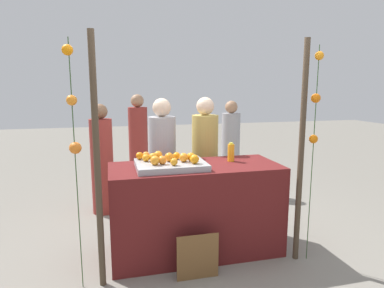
# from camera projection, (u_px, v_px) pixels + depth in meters

# --- Properties ---
(ground_plane) EXTENTS (24.00, 24.00, 0.00)m
(ground_plane) POSITION_uv_depth(u_px,v_px,m) (195.00, 250.00, 3.59)
(ground_plane) COLOR gray
(stall_counter) EXTENTS (1.76, 0.74, 0.94)m
(stall_counter) POSITION_uv_depth(u_px,v_px,m) (195.00, 209.00, 3.52)
(stall_counter) COLOR #5B1919
(stall_counter) RESTS_ON ground_plane
(orange_tray) EXTENTS (0.69, 0.52, 0.06)m
(orange_tray) POSITION_uv_depth(u_px,v_px,m) (171.00, 165.00, 3.32)
(orange_tray) COLOR #9EA0A5
(orange_tray) RESTS_ON stall_counter
(orange_0) EXTENTS (0.09, 0.09, 0.09)m
(orange_0) POSITION_uv_depth(u_px,v_px,m) (184.00, 157.00, 3.32)
(orange_0) COLOR orange
(orange_0) RESTS_ON orange_tray
(orange_1) EXTENTS (0.08, 0.08, 0.08)m
(orange_1) POSITION_uv_depth(u_px,v_px,m) (177.00, 156.00, 3.43)
(orange_1) COLOR orange
(orange_1) RESTS_ON orange_tray
(orange_2) EXTENTS (0.09, 0.09, 0.09)m
(orange_2) POSITION_uv_depth(u_px,v_px,m) (162.00, 160.00, 3.21)
(orange_2) COLOR orange
(orange_2) RESTS_ON orange_tray
(orange_3) EXTENTS (0.09, 0.09, 0.09)m
(orange_3) POSITION_uv_depth(u_px,v_px,m) (155.00, 160.00, 3.18)
(orange_3) COLOR orange
(orange_3) RESTS_ON orange_tray
(orange_4) EXTENTS (0.09, 0.09, 0.09)m
(orange_4) POSITION_uv_depth(u_px,v_px,m) (194.00, 159.00, 3.24)
(orange_4) COLOR orange
(orange_4) RESTS_ON orange_tray
(orange_5) EXTENTS (0.08, 0.08, 0.08)m
(orange_5) POSITION_uv_depth(u_px,v_px,m) (153.00, 157.00, 3.36)
(orange_5) COLOR orange
(orange_5) RESTS_ON orange_tray
(orange_6) EXTENTS (0.09, 0.09, 0.09)m
(orange_6) POSITION_uv_depth(u_px,v_px,m) (169.00, 157.00, 3.34)
(orange_6) COLOR orange
(orange_6) RESTS_ON orange_tray
(orange_7) EXTENTS (0.09, 0.09, 0.09)m
(orange_7) POSITION_uv_depth(u_px,v_px,m) (191.00, 157.00, 3.36)
(orange_7) COLOR orange
(orange_7) RESTS_ON orange_tray
(orange_8) EXTENTS (0.07, 0.07, 0.07)m
(orange_8) POSITION_uv_depth(u_px,v_px,m) (174.00, 162.00, 3.16)
(orange_8) COLOR orange
(orange_8) RESTS_ON orange_tray
(orange_9) EXTENTS (0.08, 0.08, 0.08)m
(orange_9) POSITION_uv_depth(u_px,v_px,m) (146.00, 155.00, 3.46)
(orange_9) COLOR orange
(orange_9) RESTS_ON orange_tray
(orange_10) EXTENTS (0.07, 0.07, 0.07)m
(orange_10) POSITION_uv_depth(u_px,v_px,m) (146.00, 158.00, 3.34)
(orange_10) COLOR orange
(orange_10) RESTS_ON orange_tray
(orange_11) EXTENTS (0.09, 0.09, 0.09)m
(orange_11) POSITION_uv_depth(u_px,v_px,m) (158.00, 155.00, 3.43)
(orange_11) COLOR orange
(orange_11) RESTS_ON orange_tray
(orange_12) EXTENTS (0.08, 0.08, 0.08)m
(orange_12) POSITION_uv_depth(u_px,v_px,m) (140.00, 156.00, 3.43)
(orange_12) COLOR orange
(orange_12) RESTS_ON orange_tray
(juice_bottle) EXTENTS (0.07, 0.07, 0.21)m
(juice_bottle) POSITION_uv_depth(u_px,v_px,m) (231.00, 152.00, 3.61)
(juice_bottle) COLOR #F9A21D
(juice_bottle) RESTS_ON stall_counter
(chalkboard_sign) EXTENTS (0.39, 0.03, 0.44)m
(chalkboard_sign) POSITION_uv_depth(u_px,v_px,m) (198.00, 257.00, 3.03)
(chalkboard_sign) COLOR brown
(chalkboard_sign) RESTS_ON ground_plane
(vendor_left) EXTENTS (0.32, 0.32, 1.62)m
(vendor_left) POSITION_uv_depth(u_px,v_px,m) (163.00, 170.00, 4.02)
(vendor_left) COLOR #99999E
(vendor_left) RESTS_ON ground_plane
(vendor_right) EXTENTS (0.33, 0.33, 1.63)m
(vendor_right) POSITION_uv_depth(u_px,v_px,m) (205.00, 167.00, 4.17)
(vendor_right) COLOR tan
(vendor_right) RESTS_ON ground_plane
(crowd_person_0) EXTENTS (0.31, 0.31, 1.53)m
(crowd_person_0) POSITION_uv_depth(u_px,v_px,m) (231.00, 149.00, 5.58)
(crowd_person_0) COLOR #99999E
(crowd_person_0) RESTS_ON ground_plane
(crowd_person_1) EXTENTS (0.31, 0.31, 1.52)m
(crowd_person_1) POSITION_uv_depth(u_px,v_px,m) (102.00, 163.00, 4.58)
(crowd_person_1) COLOR maroon
(crowd_person_1) RESTS_ON ground_plane
(crowd_person_2) EXTENTS (0.33, 0.33, 1.63)m
(crowd_person_2) POSITION_uv_depth(u_px,v_px,m) (138.00, 145.00, 5.74)
(crowd_person_2) COLOR maroon
(crowd_person_2) RESTS_ON ground_plane
(canopy_post_left) EXTENTS (0.06, 0.06, 2.20)m
(canopy_post_left) POSITION_uv_depth(u_px,v_px,m) (97.00, 165.00, 2.79)
(canopy_post_left) COLOR #473828
(canopy_post_left) RESTS_ON ground_plane
(canopy_post_right) EXTENTS (0.06, 0.06, 2.20)m
(canopy_post_right) POSITION_uv_depth(u_px,v_px,m) (301.00, 154.00, 3.24)
(canopy_post_right) COLOR #473828
(canopy_post_right) RESTS_ON ground_plane
(garland_strand_left) EXTENTS (0.11, 0.10, 2.13)m
(garland_strand_left) POSITION_uv_depth(u_px,v_px,m) (72.00, 110.00, 2.67)
(garland_strand_left) COLOR #2D4C23
(garland_strand_left) RESTS_ON ground_plane
(garland_strand_right) EXTENTS (0.09, 0.10, 2.13)m
(garland_strand_right) POSITION_uv_depth(u_px,v_px,m) (316.00, 103.00, 3.15)
(garland_strand_right) COLOR #2D4C23
(garland_strand_right) RESTS_ON ground_plane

